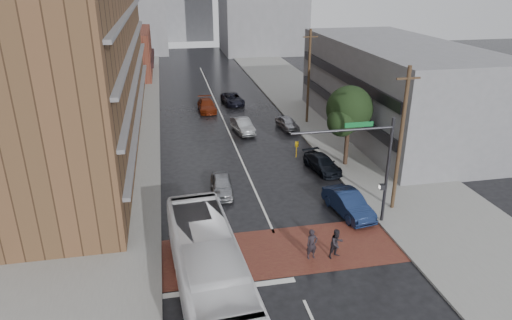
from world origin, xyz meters
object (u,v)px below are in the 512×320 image
suv_travel (233,99)px  car_parked_mid (322,163)px  transit_bus (210,275)px  car_travel_a (222,185)px  car_travel_b (243,126)px  car_parked_far (287,123)px  pedestrian_b (337,244)px  car_travel_c (207,105)px  pedestrian_a (312,244)px  car_parked_near (348,203)px

suv_travel → car_parked_mid: suv_travel is taller
transit_bus → car_travel_a: (2.07, 12.20, -1.09)m
car_travel_b → car_parked_far: car_travel_b is taller
pedestrian_b → car_parked_mid: bearing=56.2°
pedestrian_b → car_parked_far: size_ratio=0.48×
car_travel_a → pedestrian_b: bearing=-56.5°
car_parked_mid → car_parked_far: bearing=79.7°
car_travel_a → car_travel_b: size_ratio=0.92×
car_travel_c → transit_bus: bearing=-96.4°
transit_bus → car_travel_c: bearing=80.8°
transit_bus → car_parked_far: size_ratio=3.37×
car_travel_b → car_parked_far: size_ratio=1.15×
car_travel_a → car_travel_b: bearing=77.3°
pedestrian_a → car_travel_a: size_ratio=0.46×
pedestrian_a → suv_travel: (0.52, 33.77, -0.26)m
pedestrian_b → car_parked_near: 5.38m
pedestrian_b → car_parked_near: size_ratio=0.38×
car_travel_c → suv_travel: size_ratio=1.00×
car_travel_a → car_travel_c: 22.04m
car_travel_b → car_parked_near: bearing=-85.4°
pedestrian_a → car_parked_near: pedestrian_a is taller
transit_bus → suv_travel: transit_bus is taller
car_travel_b → suv_travel: bearing=78.7°
car_travel_c → car_parked_far: bearing=-48.4°
transit_bus → suv_travel: (6.60, 36.66, -1.10)m
car_parked_near → transit_bus: bearing=-152.5°
pedestrian_b → suv_travel: bearing=72.9°
car_travel_a → car_parked_far: size_ratio=1.06×
car_travel_a → car_parked_mid: (8.72, 2.56, -0.04)m
pedestrian_b → car_travel_b: pedestrian_b is taller
transit_bus → car_parked_near: (10.12, 7.42, -0.99)m
pedestrian_a → car_parked_near: size_ratio=0.39×
transit_bus → car_travel_c: (3.13, 34.21, -1.07)m
transit_bus → pedestrian_b: (7.50, 2.72, -0.87)m
car_travel_a → car_parked_far: 16.28m
car_travel_c → car_parked_mid: size_ratio=1.09×
car_parked_mid → car_travel_c: bearing=101.1°
pedestrian_a → suv_travel: 33.77m
pedestrian_b → car_parked_far: (3.28, 23.23, -0.26)m
pedestrian_a → car_travel_a: 10.14m
car_travel_c → car_parked_far: (7.65, -8.26, -0.05)m
pedestrian_b → car_travel_a: bearing=101.3°
transit_bus → pedestrian_a: 6.78m
pedestrian_b → pedestrian_a: bearing=154.8°
pedestrian_a → car_parked_mid: bearing=59.6°
car_travel_b → suv_travel: size_ratio=0.90×
pedestrian_a → car_parked_far: 23.54m
car_travel_b → car_parked_far: bearing=-4.5°
car_parked_near → pedestrian_b: bearing=-127.9°
car_parked_far → car_travel_b: bearing=174.6°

